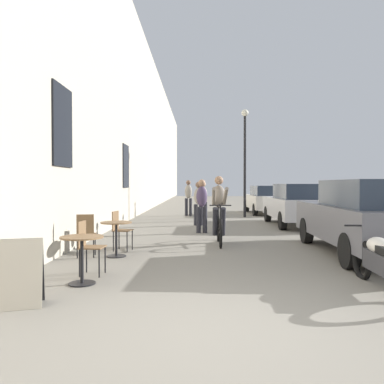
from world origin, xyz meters
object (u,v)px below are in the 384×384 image
cafe_chair_near_toward_street (88,244)px  cafe_chair_mid_toward_street (120,228)px  pedestrian_mid (198,201)px  cafe_table_near (82,250)px  cafe_table_mid (116,232)px  parked_car_nearest (367,216)px  cyclist_on_bicycle (219,212)px  pedestrian_far (203,199)px  sandwich_board_sign (19,272)px  pedestrian_furthest (188,196)px  parked_motorcycle (382,262)px  pedestrian_near (202,203)px  parked_car_third (266,199)px  cafe_chair_mid_toward_wall (86,232)px  parked_car_second (297,204)px  street_lamp (245,149)px

cafe_chair_near_toward_street → cafe_chair_mid_toward_street: size_ratio=1.00×
cafe_chair_near_toward_street → pedestrian_mid: 7.78m
cafe_table_near → cafe_chair_near_toward_street: (-0.08, 0.58, -0.00)m
cafe_table_mid → parked_car_nearest: (5.26, 0.23, 0.30)m
cafe_table_near → pedestrian_mid: bearing=77.7°
cyclist_on_bicycle → pedestrian_mid: size_ratio=1.11×
cafe_table_near → pedestrian_far: size_ratio=0.45×
sandwich_board_sign → parked_car_nearest: 6.72m
pedestrian_mid → pedestrian_furthest: pedestrian_furthest is taller
pedestrian_far → parked_motorcycle: bearing=-76.7°
pedestrian_near → pedestrian_mid: bearing=92.6°
cafe_chair_near_toward_street → parked_car_third: size_ratio=0.22×
cafe_table_mid → parked_car_nearest: 5.27m
cafe_chair_mid_toward_wall → pedestrian_furthest: size_ratio=0.53×
cafe_chair_mid_toward_wall → parked_car_second: bearing=45.4°
parked_car_third → parked_motorcycle: parked_car_third is taller
cafe_table_near → pedestrian_mid: size_ratio=0.45×
cafe_chair_near_toward_street → sandwich_board_sign: size_ratio=1.07×
sandwich_board_sign → parked_car_second: size_ratio=0.20×
pedestrian_furthest → parked_car_nearest: pedestrian_furthest is taller
sandwich_board_sign → parked_car_second: (5.80, 9.10, 0.37)m
cafe_table_near → cafe_chair_mid_toward_street: bearing=90.5°
parked_car_second → parked_car_third: parked_car_second is taller
pedestrian_near → pedestrian_mid: size_ratio=1.04×
pedestrian_near → pedestrian_furthest: size_ratio=0.97×
parked_motorcycle → parked_car_second: bearing=83.1°
pedestrian_near → parked_motorcycle: 6.77m
pedestrian_mid → parked_motorcycle: 8.81m
cafe_table_mid → parked_car_nearest: parked_car_nearest is taller
cafe_table_mid → parked_car_third: parked_car_third is taller
pedestrian_far → pedestrian_furthest: size_ratio=0.95×
street_lamp → parked_car_nearest: (1.42, -9.22, -2.28)m
parked_car_second → pedestrian_near: bearing=-149.2°
pedestrian_furthest → parked_car_nearest: (4.01, -9.94, -0.13)m
cafe_chair_mid_toward_street → parked_car_third: parked_car_third is taller
pedestrian_furthest → pedestrian_near: bearing=-84.9°
cyclist_on_bicycle → pedestrian_mid: bearing=97.0°
street_lamp → cafe_chair_near_toward_street: bearing=-109.8°
cafe_table_mid → pedestrian_furthest: pedestrian_furthest is taller
cafe_chair_mid_toward_street → pedestrian_near: size_ratio=0.54×
cafe_chair_near_toward_street → cafe_chair_mid_toward_street: same height
cafe_chair_mid_toward_wall → pedestrian_near: pedestrian_near is taller
cafe_chair_mid_toward_street → pedestrian_far: bearing=73.9°
cafe_chair_near_toward_street → pedestrian_furthest: size_ratio=0.53×
cyclist_on_bicycle → street_lamp: (1.61, 7.70, 2.30)m
cafe_table_mid → cafe_chair_mid_toward_street: (-0.07, 0.71, -0.00)m
cafe_chair_mid_toward_wall → street_lamp: (4.45, 9.53, 2.59)m
cafe_chair_mid_toward_wall → pedestrian_near: size_ratio=0.54×
cafe_chair_near_toward_street → pedestrian_mid: (1.84, 7.54, 0.38)m
cafe_chair_near_toward_street → street_lamp: (3.96, 11.03, 2.59)m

